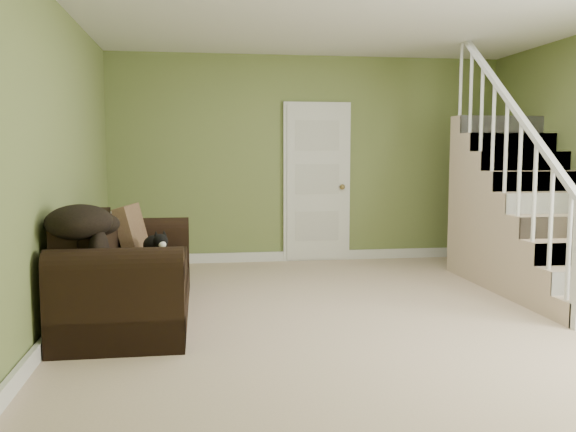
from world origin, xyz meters
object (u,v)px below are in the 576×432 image
object	(u,v)px
side_table	(121,259)
cat	(155,246)
banana	(139,271)
sofa	(126,278)

from	to	relation	value
side_table	cat	xyz separation A→B (m)	(0.41, -0.95, 0.27)
banana	side_table	bearing A→B (deg)	95.02
side_table	banana	world-z (taller)	side_table
sofa	cat	size ratio (longest dim) A/B	4.16
sofa	side_table	world-z (taller)	sofa
sofa	banana	distance (m)	0.63
sofa	side_table	distance (m)	1.19
side_table	cat	bearing A→B (deg)	-66.38
sofa	side_table	size ratio (longest dim) A/B	2.78
side_table	banana	xyz separation A→B (m)	(0.35, -1.75, 0.21)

